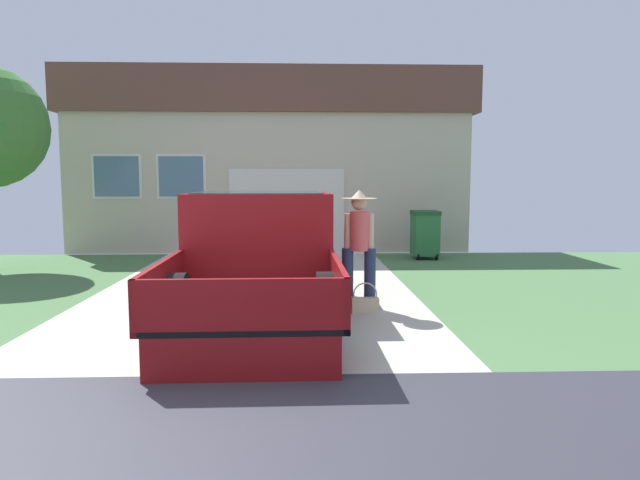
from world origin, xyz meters
TOP-DOWN VIEW (x-y plane):
  - pickup_truck at (0.17, 2.96)m, footprint 2.20×5.37m
  - person_with_hat at (1.59, 2.75)m, footprint 0.51×0.51m
  - handbag at (1.66, 2.52)m, footprint 0.38×0.16m
  - house_with_garage at (-0.06, 11.90)m, footprint 10.76×5.86m
  - wheeled_trash_bin at (3.72, 7.96)m, footprint 0.60×0.72m

SIDE VIEW (x-z plane):
  - handbag at x=1.66m, z-range -0.09..0.34m
  - wheeled_trash_bin at x=3.72m, z-range 0.04..1.19m
  - pickup_truck at x=0.17m, z-range -0.08..1.60m
  - person_with_hat at x=1.59m, z-range 0.08..1.80m
  - house_with_garage at x=-0.06m, z-range 0.03..4.76m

